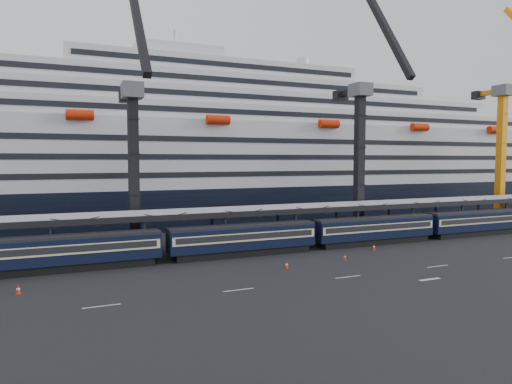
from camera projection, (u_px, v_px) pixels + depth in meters
ground at (342, 267)px, 51.10m from camera, size 260.00×260.00×0.00m
lane_markings at (433, 270)px, 49.48m from camera, size 111.00×4.27×0.02m
train at (268, 236)px, 58.32m from camera, size 133.05×3.00×4.05m
canopy at (286, 208)px, 63.60m from camera, size 130.00×6.25×5.53m
cruise_ship at (210, 158)px, 92.06m from camera, size 214.09×28.84×34.00m
crane_dark_near at (134, 160)px, 59.55m from camera, size 4.50×17.75×35.08m
crane_dark_mid at (361, 151)px, 72.17m from camera, size 4.50×18.24×39.64m
crane_yellow_near at (504, 148)px, 85.77m from camera, size 4.50×20.12×40.16m
traffic_cone_b at (18, 289)px, 40.71m from camera, size 0.43×0.43×0.87m
traffic_cone_c at (287, 265)px, 50.33m from camera, size 0.41×0.41×0.82m
traffic_cone_d at (345, 257)px, 54.83m from camera, size 0.34×0.34×0.67m
traffic_cone_e at (374, 247)px, 60.74m from camera, size 0.41×0.41×0.83m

